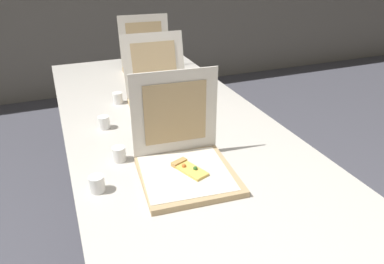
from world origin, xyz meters
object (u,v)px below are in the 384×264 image
pizza_box_back (150,66)px  cup_white_far (118,98)px  table (173,135)px  pizza_box_front (185,161)px  cup_white_near_center (119,154)px  pizza_box_middle (163,98)px  cup_white_near_left (97,184)px  cup_white_mid (104,122)px

pizza_box_back → cup_white_far: size_ratio=6.83×
table → pizza_box_front: pizza_box_front is taller
cup_white_far → cup_white_near_center: bearing=-100.8°
pizza_box_front → pizza_box_middle: bearing=84.1°
pizza_box_back → cup_white_near_center: bearing=-107.7°
pizza_box_front → cup_white_near_left: 0.32m
pizza_box_back → table: bearing=-94.0°
pizza_box_front → cup_white_mid: (-0.21, 0.49, -0.02)m
table → cup_white_far: cup_white_far is taller
cup_white_mid → table: bearing=-19.9°
pizza_box_back → cup_white_mid: size_ratio=6.83×
pizza_box_front → pizza_box_back: size_ratio=0.90×
pizza_box_front → cup_white_mid: pizza_box_front is taller
cup_white_far → cup_white_near_left: same height
cup_white_near_center → cup_white_mid: size_ratio=1.00×
pizza_box_front → pizza_box_middle: (0.11, 0.62, -0.00)m
table → pizza_box_front: 0.40m
pizza_box_middle → cup_white_far: (-0.21, 0.14, -0.02)m
pizza_box_front → pizza_box_middle: size_ratio=0.85×
pizza_box_middle → table: bearing=-94.7°
pizza_box_back → cup_white_near_center: (-0.41, -1.01, -0.02)m
table → cup_white_far: size_ratio=42.30×
pizza_box_middle → pizza_box_front: bearing=-98.1°
pizza_box_middle → pizza_box_back: 0.57m
table → cup_white_mid: size_ratio=42.30×
pizza_box_middle → pizza_box_back: (0.09, 0.57, 0.00)m
cup_white_far → pizza_box_middle: bearing=-34.0°
pizza_box_front → cup_white_near_center: 0.27m
pizza_box_back → cup_white_near_left: 1.29m
pizza_box_middle → cup_white_near_center: size_ratio=7.26×
pizza_box_middle → cup_white_near_left: 0.75m
cup_white_near_center → cup_white_near_left: same height
cup_white_near_center → cup_white_near_left: (-0.11, -0.17, 0.00)m
table → cup_white_mid: (-0.30, 0.11, 0.07)m
table → pizza_box_back: 0.83m
pizza_box_front → cup_white_mid: bearing=118.4°
pizza_box_front → cup_white_mid: size_ratio=6.17×
pizza_box_middle → cup_white_near_left: size_ratio=7.26×
cup_white_far → cup_white_mid: bearing=-113.0°
pizza_box_back → cup_white_mid: bearing=-116.4°
table → cup_white_near_center: bearing=-145.6°
cup_white_mid → pizza_box_back: bearing=59.3°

